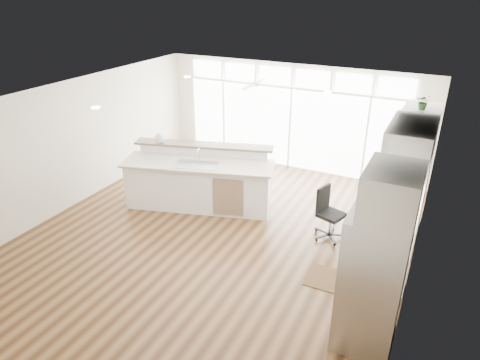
% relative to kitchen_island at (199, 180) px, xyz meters
% --- Properties ---
extents(floor, '(7.00, 8.00, 0.02)m').
position_rel_kitchen_island_xyz_m(floor, '(0.95, -0.92, -0.65)').
color(floor, '#412714').
rests_on(floor, ground).
extents(ceiling, '(7.00, 8.00, 0.02)m').
position_rel_kitchen_island_xyz_m(ceiling, '(0.95, -0.92, 2.06)').
color(ceiling, white).
rests_on(ceiling, wall_back).
extents(wall_back, '(7.00, 0.04, 2.70)m').
position_rel_kitchen_island_xyz_m(wall_back, '(0.95, 3.08, 0.71)').
color(wall_back, beige).
rests_on(wall_back, floor).
extents(wall_front, '(7.00, 0.04, 2.70)m').
position_rel_kitchen_island_xyz_m(wall_front, '(0.95, -4.92, 0.71)').
color(wall_front, beige).
rests_on(wall_front, floor).
extents(wall_left, '(0.04, 8.00, 2.70)m').
position_rel_kitchen_island_xyz_m(wall_left, '(-2.55, -0.92, 0.71)').
color(wall_left, beige).
rests_on(wall_left, floor).
extents(wall_right, '(0.04, 8.00, 2.70)m').
position_rel_kitchen_island_xyz_m(wall_right, '(4.45, -0.92, 0.71)').
color(wall_right, beige).
rests_on(wall_right, floor).
extents(glass_wall, '(5.80, 0.06, 2.08)m').
position_rel_kitchen_island_xyz_m(glass_wall, '(0.95, 3.02, 0.41)').
color(glass_wall, white).
rests_on(glass_wall, wall_back).
extents(transom_row, '(5.90, 0.06, 0.40)m').
position_rel_kitchen_island_xyz_m(transom_row, '(0.95, 3.02, 1.74)').
color(transom_row, white).
rests_on(transom_row, wall_back).
extents(desk_window, '(0.04, 0.85, 0.85)m').
position_rel_kitchen_island_xyz_m(desk_window, '(4.41, -0.62, 0.91)').
color(desk_window, silver).
rests_on(desk_window, wall_right).
extents(ceiling_fan, '(1.16, 1.16, 0.32)m').
position_rel_kitchen_island_xyz_m(ceiling_fan, '(0.45, 1.88, 1.84)').
color(ceiling_fan, white).
rests_on(ceiling_fan, ceiling).
extents(recessed_lights, '(3.40, 3.00, 0.02)m').
position_rel_kitchen_island_xyz_m(recessed_lights, '(0.95, -0.72, 2.04)').
color(recessed_lights, white).
rests_on(recessed_lights, ceiling).
extents(oven_cabinet, '(0.64, 1.20, 2.50)m').
position_rel_kitchen_island_xyz_m(oven_cabinet, '(4.12, 0.88, 0.61)').
color(oven_cabinet, white).
rests_on(oven_cabinet, floor).
extents(desk_nook, '(0.72, 1.30, 0.76)m').
position_rel_kitchen_island_xyz_m(desk_nook, '(4.08, -0.62, -0.26)').
color(desk_nook, white).
rests_on(desk_nook, floor).
extents(upper_cabinets, '(0.64, 1.30, 0.64)m').
position_rel_kitchen_island_xyz_m(upper_cabinets, '(4.12, -0.62, 1.71)').
color(upper_cabinets, white).
rests_on(upper_cabinets, wall_right).
extents(refrigerator, '(0.76, 0.90, 2.00)m').
position_rel_kitchen_island_xyz_m(refrigerator, '(4.06, -2.27, 0.36)').
color(refrigerator, '#B8B8BD').
rests_on(refrigerator, floor).
extents(fridge_cabinet, '(0.64, 0.90, 0.60)m').
position_rel_kitchen_island_xyz_m(fridge_cabinet, '(4.12, -2.27, 1.66)').
color(fridge_cabinet, white).
rests_on(fridge_cabinet, wall_right).
extents(framed_photos, '(0.06, 0.22, 0.80)m').
position_rel_kitchen_island_xyz_m(framed_photos, '(4.41, -0.00, 0.76)').
color(framed_photos, black).
rests_on(framed_photos, wall_right).
extents(kitchen_island, '(3.43, 2.09, 1.28)m').
position_rel_kitchen_island_xyz_m(kitchen_island, '(0.00, 0.00, 0.00)').
color(kitchen_island, white).
rests_on(kitchen_island, floor).
extents(rug, '(0.91, 0.67, 0.01)m').
position_rel_kitchen_island_xyz_m(rug, '(3.36, -1.23, -0.63)').
color(rug, '#311E0F').
rests_on(rug, floor).
extents(office_chair, '(0.66, 0.63, 1.03)m').
position_rel_kitchen_island_xyz_m(office_chair, '(2.92, 0.03, -0.13)').
color(office_chair, black).
rests_on(office_chair, floor).
extents(fishbowl, '(0.27, 0.27, 0.23)m').
position_rel_kitchen_island_xyz_m(fishbowl, '(-1.03, 0.11, 0.76)').
color(fishbowl, silver).
rests_on(fishbowl, kitchen_island).
extents(monitor, '(0.10, 0.49, 0.40)m').
position_rel_kitchen_island_xyz_m(monitor, '(4.00, -0.62, 0.32)').
color(monitor, black).
rests_on(monitor, desk_nook).
extents(keyboard, '(0.16, 0.34, 0.02)m').
position_rel_kitchen_island_xyz_m(keyboard, '(3.83, -0.62, 0.13)').
color(keyboard, silver).
rests_on(keyboard, desk_nook).
extents(potted_plant, '(0.25, 0.27, 0.21)m').
position_rel_kitchen_island_xyz_m(potted_plant, '(4.12, 0.88, 1.97)').
color(potted_plant, '#305725').
rests_on(potted_plant, oven_cabinet).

